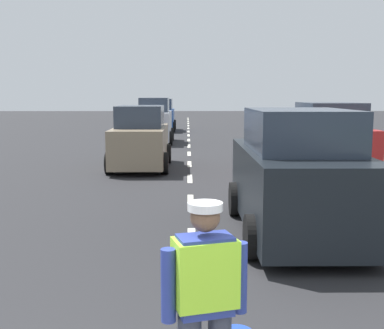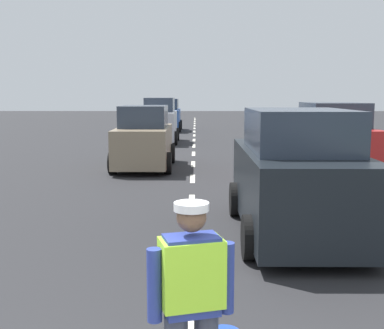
{
  "view_description": "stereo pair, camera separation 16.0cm",
  "coord_description": "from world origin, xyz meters",
  "views": [
    {
      "loc": [
        -0.07,
        -2.28,
        2.45
      ],
      "look_at": [
        0.02,
        7.03,
        1.1
      ],
      "focal_mm": 45.61,
      "sensor_mm": 36.0,
      "label": 1
    },
    {
      "loc": [
        0.09,
        -2.28,
        2.45
      ],
      "look_at": [
        0.02,
        7.03,
        1.1
      ],
      "focal_mm": 45.61,
      "sensor_mm": 36.0,
      "label": 2
    }
  ],
  "objects": [
    {
      "name": "ground_plane",
      "position": [
        0.0,
        21.0,
        0.0
      ],
      "size": [
        96.0,
        96.0,
        0.0
      ],
      "primitive_type": "plane",
      "color": "#28282B"
    },
    {
      "name": "lane_center_line",
      "position": [
        0.0,
        25.2,
        0.0
      ],
      "size": [
        0.14,
        46.4,
        0.01
      ],
      "color": "silver",
      "rests_on": "ground"
    },
    {
      "name": "road_worker",
      "position": [
        0.08,
        1.19,
        0.93
      ],
      "size": [
        0.72,
        0.51,
        1.67
      ],
      "color": "#383D4C",
      "rests_on": "ground"
    },
    {
      "name": "car_oncoming_second",
      "position": [
        -1.73,
        22.34,
        1.05
      ],
      "size": [
        1.86,
        3.89,
        2.27
      ],
      "color": "silver",
      "rests_on": "ground"
    },
    {
      "name": "car_oncoming_lead",
      "position": [
        -1.63,
        13.83,
        0.96
      ],
      "size": [
        1.93,
        3.94,
        2.07
      ],
      "color": "gray",
      "rests_on": "ground"
    },
    {
      "name": "car_outgoing_ahead",
      "position": [
        1.83,
        6.04,
        1.02
      ],
      "size": [
        2.09,
        4.28,
        2.2
      ],
      "color": "black",
      "rests_on": "ground"
    },
    {
      "name": "car_parked_far",
      "position": [
        4.12,
        12.14,
        1.02
      ],
      "size": [
        2.06,
        4.01,
        2.2
      ],
      "color": "red",
      "rests_on": "ground"
    },
    {
      "name": "car_oncoming_third",
      "position": [
        -1.83,
        30.37,
        0.99
      ],
      "size": [
        1.93,
        4.02,
        2.14
      ],
      "color": "#1E4799",
      "rests_on": "ground"
    }
  ]
}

